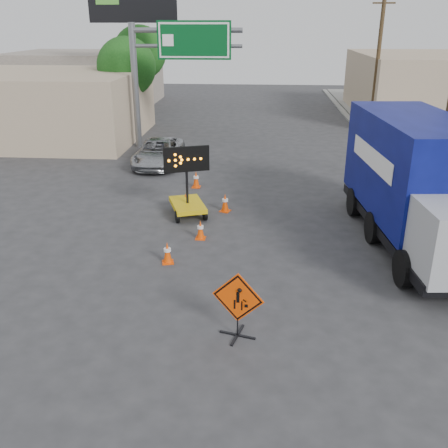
# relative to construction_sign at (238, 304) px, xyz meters

# --- Properties ---
(ground) EXTENTS (100.00, 100.00, 0.00)m
(ground) POSITION_rel_construction_sign_xyz_m (-0.26, 0.60, -0.87)
(ground) COLOR #2D2D30
(ground) RESTS_ON ground
(curb_right) EXTENTS (0.40, 60.00, 0.12)m
(curb_right) POSITION_rel_construction_sign_xyz_m (6.94, 15.60, -0.81)
(curb_right) COLOR gray
(curb_right) RESTS_ON ground
(sidewalk_right) EXTENTS (4.00, 60.00, 0.15)m
(sidewalk_right) POSITION_rel_construction_sign_xyz_m (9.24, 15.60, -0.79)
(sidewalk_right) COLOR gray
(sidewalk_right) RESTS_ON ground
(storefront_left_near) EXTENTS (14.00, 10.00, 4.00)m
(storefront_left_near) POSITION_rel_construction_sign_xyz_m (-14.26, 20.60, 1.13)
(storefront_left_near) COLOR tan
(storefront_left_near) RESTS_ON ground
(storefront_left_far) EXTENTS (12.00, 10.00, 4.40)m
(storefront_left_far) POSITION_rel_construction_sign_xyz_m (-15.26, 34.60, 1.33)
(storefront_left_far) COLOR gray
(storefront_left_far) RESTS_ON ground
(building_right_far) EXTENTS (10.00, 14.00, 4.60)m
(building_right_far) POSITION_rel_construction_sign_xyz_m (12.74, 30.60, 1.43)
(building_right_far) COLOR tan
(building_right_far) RESTS_ON ground
(highway_gantry) EXTENTS (6.18, 0.38, 6.90)m
(highway_gantry) POSITION_rel_construction_sign_xyz_m (-4.69, 18.55, 4.20)
(highway_gantry) COLOR slate
(highway_gantry) RESTS_ON ground
(billboard) EXTENTS (6.10, 0.54, 9.85)m
(billboard) POSITION_rel_construction_sign_xyz_m (-8.61, 26.47, 6.48)
(billboard) COLOR slate
(billboard) RESTS_ON ground
(utility_pole_far) EXTENTS (1.80, 0.26, 9.00)m
(utility_pole_far) POSITION_rel_construction_sign_xyz_m (7.74, 24.60, 3.81)
(utility_pole_far) COLOR #49341F
(utility_pole_far) RESTS_ON ground
(tree_left_near) EXTENTS (3.71, 3.71, 6.03)m
(tree_left_near) POSITION_rel_construction_sign_xyz_m (-8.26, 22.60, 3.29)
(tree_left_near) COLOR #49341F
(tree_left_near) RESTS_ON ground
(tree_left_far) EXTENTS (4.10, 4.10, 6.66)m
(tree_left_far) POSITION_rel_construction_sign_xyz_m (-9.26, 30.60, 3.73)
(tree_left_far) COLOR #49341F
(tree_left_far) RESTS_ON ground
(construction_sign) EXTENTS (1.20, 0.86, 1.65)m
(construction_sign) POSITION_rel_construction_sign_xyz_m (0.00, 0.00, 0.00)
(construction_sign) COLOR black
(construction_sign) RESTS_ON ground
(arrow_board) EXTENTS (1.68, 2.14, 2.67)m
(arrow_board) POSITION_rel_construction_sign_xyz_m (-2.29, 7.69, -0.27)
(arrow_board) COLOR gold
(arrow_board) RESTS_ON ground
(pickup_truck) EXTENTS (2.22, 4.70, 1.30)m
(pickup_truck) POSITION_rel_construction_sign_xyz_m (-4.79, 14.73, -0.22)
(pickup_truck) COLOR #A1A3A8
(pickup_truck) RESTS_ON ground
(box_truck) EXTENTS (3.29, 8.72, 4.05)m
(box_truck) POSITION_rel_construction_sign_xyz_m (5.41, 5.76, 0.97)
(box_truck) COLOR black
(box_truck) RESTS_ON ground
(cone_a) EXTENTS (0.42, 0.42, 0.68)m
(cone_a) POSITION_rel_construction_sign_xyz_m (-2.32, 3.66, -0.53)
(cone_a) COLOR #F14505
(cone_a) RESTS_ON ground
(cone_b) EXTENTS (0.34, 0.34, 0.66)m
(cone_b) POSITION_rel_construction_sign_xyz_m (-1.54, 5.55, -0.54)
(cone_b) COLOR #F14505
(cone_b) RESTS_ON ground
(cone_c) EXTENTS (0.47, 0.47, 0.72)m
(cone_c) POSITION_rel_construction_sign_xyz_m (-0.91, 8.23, -0.51)
(cone_c) COLOR #F14505
(cone_c) RESTS_ON ground
(cone_d) EXTENTS (0.33, 0.33, 0.64)m
(cone_d) POSITION_rel_construction_sign_xyz_m (-2.47, 8.37, -0.55)
(cone_d) COLOR #F14505
(cone_d) RESTS_ON ground
(cone_e) EXTENTS (0.39, 0.39, 0.73)m
(cone_e) POSITION_rel_construction_sign_xyz_m (-2.41, 11.15, -0.50)
(cone_e) COLOR #F14505
(cone_e) RESTS_ON ground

